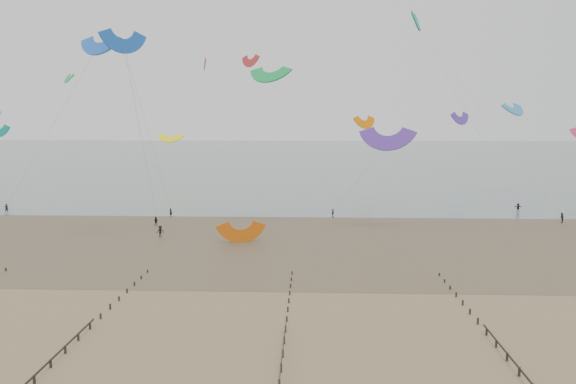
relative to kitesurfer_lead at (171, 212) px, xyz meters
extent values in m
plane|color=brown|center=(20.51, -50.06, -0.83)|extent=(500.00, 500.00, 0.00)
plane|color=#475654|center=(20.51, 149.94, -0.80)|extent=(500.00, 500.00, 0.00)
plane|color=#473A28|center=(20.51, -15.06, -0.81)|extent=(500.00, 500.00, 0.00)
ellipsoid|color=slate|center=(2.51, -28.06, -0.82)|extent=(23.60, 14.36, 0.01)
ellipsoid|color=slate|center=(32.51, -12.06, -0.82)|extent=(33.64, 18.32, 0.01)
ellipsoid|color=slate|center=(65.51, -20.06, -0.82)|extent=(19.65, 13.67, 0.01)
ellipsoid|color=slate|center=(-19.49, -10.06, -0.82)|extent=(26.95, 14.22, 0.01)
cube|color=black|center=(-11.49, -38.06, -0.65)|extent=(0.16, 0.16, 0.45)
cube|color=black|center=(6.51, -67.01, -0.49)|extent=(0.16, 0.16, 0.77)
cube|color=black|center=(6.51, -64.37, -0.51)|extent=(0.16, 0.16, 0.74)
cube|color=black|center=(6.51, -61.74, -0.52)|extent=(0.16, 0.16, 0.71)
cube|color=black|center=(6.51, -59.11, -0.53)|extent=(0.16, 0.16, 0.68)
cube|color=black|center=(6.51, -56.48, -0.55)|extent=(0.16, 0.16, 0.65)
cube|color=black|center=(6.51, -53.85, -0.56)|extent=(0.16, 0.16, 0.62)
cube|color=black|center=(6.51, -51.22, -0.58)|extent=(0.16, 0.16, 0.59)
cube|color=black|center=(6.51, -48.59, -0.59)|extent=(0.16, 0.16, 0.57)
cube|color=black|center=(6.51, -45.95, -0.61)|extent=(0.16, 0.16, 0.54)
cube|color=black|center=(6.51, -43.32, -0.62)|extent=(0.16, 0.16, 0.51)
cube|color=black|center=(6.51, -40.69, -0.64)|extent=(0.16, 0.16, 0.48)
cube|color=black|center=(6.51, -38.06, -0.65)|extent=(0.16, 0.16, 0.45)
cube|color=black|center=(24.51, -67.01, -0.49)|extent=(0.16, 0.16, 0.77)
cube|color=black|center=(24.51, -64.37, -0.51)|extent=(0.16, 0.16, 0.74)
cube|color=black|center=(24.51, -61.74, -0.52)|extent=(0.16, 0.16, 0.71)
cube|color=black|center=(24.51, -59.11, -0.53)|extent=(0.16, 0.16, 0.68)
cube|color=black|center=(24.51, -56.48, -0.55)|extent=(0.16, 0.16, 0.65)
cube|color=black|center=(24.51, -53.85, -0.56)|extent=(0.16, 0.16, 0.62)
cube|color=black|center=(24.51, -51.22, -0.58)|extent=(0.16, 0.16, 0.59)
cube|color=black|center=(24.51, -48.59, -0.59)|extent=(0.16, 0.16, 0.57)
cube|color=black|center=(24.51, -45.95, -0.61)|extent=(0.16, 0.16, 0.54)
cube|color=black|center=(24.51, -43.32, -0.62)|extent=(0.16, 0.16, 0.51)
cube|color=black|center=(24.51, -40.69, -0.64)|extent=(0.16, 0.16, 0.48)
cube|color=black|center=(24.51, -38.06, -0.65)|extent=(0.16, 0.16, 0.45)
cube|color=black|center=(42.51, -64.37, -0.51)|extent=(0.16, 0.16, 0.74)
cube|color=black|center=(42.51, -61.74, -0.52)|extent=(0.16, 0.16, 0.71)
cube|color=black|center=(42.51, -59.11, -0.53)|extent=(0.16, 0.16, 0.68)
cube|color=black|center=(42.51, -56.48, -0.55)|extent=(0.16, 0.16, 0.65)
cube|color=black|center=(42.51, -53.85, -0.56)|extent=(0.16, 0.16, 0.62)
cube|color=black|center=(42.51, -51.22, -0.58)|extent=(0.16, 0.16, 0.59)
cube|color=black|center=(42.51, -48.59, -0.59)|extent=(0.16, 0.16, 0.57)
cube|color=black|center=(42.51, -45.95, -0.61)|extent=(0.16, 0.16, 0.54)
cube|color=black|center=(42.51, -43.32, -0.62)|extent=(0.16, 0.16, 0.51)
cube|color=black|center=(42.51, -40.69, -0.64)|extent=(0.16, 0.16, 0.48)
cube|color=black|center=(42.51, -38.06, -0.65)|extent=(0.16, 0.16, 0.45)
imported|color=black|center=(0.00, 0.00, 0.00)|extent=(0.69, 0.56, 1.65)
imported|color=black|center=(72.19, -3.51, 0.10)|extent=(1.01, 1.11, 1.84)
imported|color=black|center=(2.75, -17.86, 0.11)|extent=(1.40, 1.19, 1.88)
imported|color=black|center=(-0.41, -8.86, -0.03)|extent=(0.81, 0.65, 1.58)
imported|color=black|center=(31.08, 0.31, 0.01)|extent=(0.56, 1.03, 1.66)
imported|color=black|center=(-33.92, 3.15, 0.07)|extent=(0.78, 0.73, 1.80)
imported|color=black|center=(68.71, 8.25, 0.02)|extent=(1.60, 0.59, 1.70)
camera|label=1|loc=(26.61, -105.00, 18.87)|focal=35.00mm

